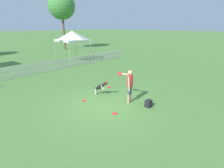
% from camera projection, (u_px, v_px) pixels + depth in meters
% --- Properties ---
extents(ground_plane, '(240.00, 240.00, 0.00)m').
position_uv_depth(ground_plane, '(103.00, 105.00, 8.34)').
color(ground_plane, '#4C7A38').
extents(handler_person, '(0.47, 1.03, 1.63)m').
position_uv_depth(handler_person, '(129.00, 82.00, 8.37)').
color(handler_person, tan).
rests_on(handler_person, ground_plane).
extents(leaping_dog, '(0.39, 1.01, 0.87)m').
position_uv_depth(leaping_dog, '(101.00, 86.00, 9.36)').
color(leaping_dog, black).
rests_on(leaping_dog, ground_plane).
extents(frisbee_near_handler, '(0.21, 0.21, 0.02)m').
position_uv_depth(frisbee_near_handler, '(109.00, 87.00, 10.73)').
color(frisbee_near_handler, red).
rests_on(frisbee_near_handler, ground_plane).
extents(frisbee_near_dog, '(0.21, 0.21, 0.02)m').
position_uv_depth(frisbee_near_dog, '(84.00, 101.00, 8.81)').
color(frisbee_near_dog, red).
rests_on(frisbee_near_dog, ground_plane).
extents(frisbee_midfield, '(0.21, 0.21, 0.02)m').
position_uv_depth(frisbee_midfield, '(115.00, 114.00, 7.53)').
color(frisbee_midfield, red).
rests_on(frisbee_midfield, ground_plane).
extents(backpack_on_grass, '(0.32, 0.28, 0.33)m').
position_uv_depth(backpack_on_grass, '(149.00, 104.00, 8.14)').
color(backpack_on_grass, black).
rests_on(backpack_on_grass, ground_plane).
extents(picket_fence, '(21.08, 0.04, 0.94)m').
position_uv_depth(picket_fence, '(32.00, 69.00, 13.22)').
color(picket_fence, beige).
rests_on(picket_fence, ground_plane).
extents(canopy_tent_main, '(2.65, 2.65, 3.10)m').
position_uv_depth(canopy_tent_main, '(72.00, 36.00, 17.63)').
color(canopy_tent_main, '#B2B2B2').
rests_on(canopy_tent_main, ground_plane).
extents(tree_right_grove, '(3.95, 3.95, 8.33)m').
position_uv_depth(tree_right_grove, '(62.00, 6.00, 25.88)').
color(tree_right_grove, brown).
rests_on(tree_right_grove, ground_plane).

